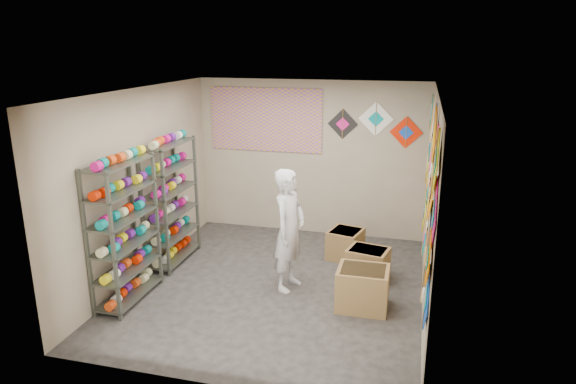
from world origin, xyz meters
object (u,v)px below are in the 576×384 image
(shelf_rack_back, at_px, (171,203))
(shopkeeper, at_px, (289,230))
(carton_c, at_px, (345,244))
(shelf_rack_front, at_px, (124,232))
(carton_b, at_px, (368,264))
(carton_a, at_px, (363,288))

(shelf_rack_back, relative_size, shopkeeper, 1.12)
(shopkeeper, bearing_deg, shelf_rack_back, 90.13)
(carton_c, bearing_deg, shelf_rack_front, -127.46)
(shelf_rack_front, xyz_separation_m, shopkeeper, (1.97, 0.86, -0.10))
(shopkeeper, bearing_deg, carton_b, -49.69)
(shelf_rack_front, bearing_deg, shelf_rack_back, 90.00)
(shelf_rack_front, xyz_separation_m, carton_c, (2.58, 2.08, -0.72))
(carton_a, xyz_separation_m, carton_b, (-0.02, 0.86, -0.04))
(shopkeeper, distance_m, carton_b, 1.32)
(carton_a, distance_m, carton_b, 0.86)
(carton_b, height_order, carton_c, carton_b)
(carton_a, relative_size, carton_c, 1.23)
(carton_a, distance_m, carton_c, 1.60)
(shopkeeper, xyz_separation_m, carton_b, (1.03, 0.54, -0.62))
(shelf_rack_back, bearing_deg, carton_a, -14.03)
(shelf_rack_front, height_order, carton_b, shelf_rack_front)
(shelf_rack_back, xyz_separation_m, shopkeeper, (1.97, -0.44, -0.10))
(shelf_rack_back, bearing_deg, carton_c, 16.86)
(carton_a, bearing_deg, shelf_rack_front, -170.26)
(carton_b, bearing_deg, shopkeeper, -140.61)
(shelf_rack_back, xyz_separation_m, carton_c, (2.58, 0.78, -0.72))
(shelf_rack_back, height_order, carton_a, shelf_rack_back)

